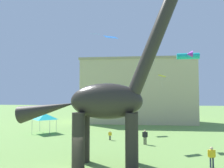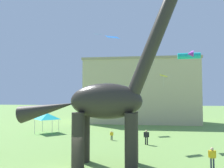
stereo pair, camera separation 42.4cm
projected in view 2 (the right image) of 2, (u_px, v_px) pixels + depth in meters
name	position (u px, v px, depth m)	size (l,w,h in m)	color
dinosaur_sculpture	(105.00, 101.00, 18.67)	(13.81, 2.93, 14.43)	#2D2823
person_far_spectator	(112.00, 135.00, 29.19)	(0.44, 0.19, 1.17)	black
person_vendor_side	(212.00, 156.00, 17.84)	(0.61, 0.27, 1.62)	#2D3347
person_photographer	(146.00, 136.00, 26.48)	(0.63, 0.28, 1.69)	black
festival_canopy_tent	(47.00, 116.00, 34.92)	(3.15, 3.15, 3.00)	#B2B2B7
kite_drifting	(98.00, 34.00, 42.71)	(2.04, 1.80, 0.37)	#19B2B7
kite_high_left	(112.00, 37.00, 30.21)	(2.12, 1.91, 0.58)	#287AE5
kite_mid_center	(189.00, 55.00, 21.18)	(2.08, 1.81, 0.60)	#19B2B7
kite_mid_right	(164.00, 76.00, 27.26)	(0.90, 1.20, 1.48)	yellow
background_building_block	(140.00, 91.00, 48.90)	(23.72, 8.99, 13.46)	#CCB78E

